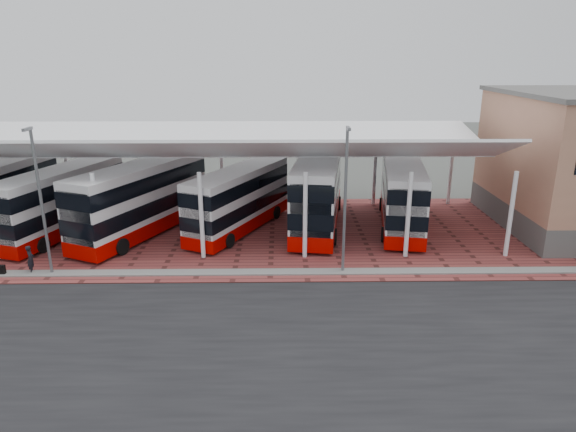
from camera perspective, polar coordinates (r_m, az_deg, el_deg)
name	(u,v)px	position (r m, az deg, el deg)	size (l,w,h in m)	color
ground	(314,332)	(22.98, 2.87, -12.72)	(140.00, 140.00, 0.00)	#444641
road	(315,344)	(22.12, 3.04, -14.01)	(120.00, 14.00, 0.02)	black
forecourt	(331,232)	(34.93, 4.80, -1.74)	(72.00, 16.00, 0.06)	brown
north_kerb	(307,272)	(28.46, 2.08, -6.26)	(120.00, 0.80, 0.14)	slate
canopy	(211,145)	(34.51, -8.56, 7.79)	(37.00, 11.63, 7.07)	white
lamp_west	(40,198)	(29.81, -25.80, 1.80)	(0.16, 0.90, 8.07)	slate
lamp_east	(345,197)	(27.25, 6.38, 2.13)	(0.16, 0.90, 8.07)	slate
bus_1	(62,202)	(36.99, -23.86, 1.44)	(5.62, 10.81, 4.36)	silver
bus_2	(141,200)	(35.06, -15.99, 1.73)	(7.13, 11.42, 4.69)	silver
bus_3	(239,200)	(34.65, -5.46, 1.75)	(6.59, 10.18, 4.20)	silver
bus_4	(318,192)	(35.43, 3.34, 2.72)	(4.40, 12.10, 4.88)	silver
bus_5	(402,195)	(36.13, 12.53, 2.29)	(4.26, 11.11, 4.47)	silver
pedestrian	(31,259)	(31.44, -26.68, -4.31)	(0.58, 0.38, 1.58)	black
suitcase	(2,270)	(32.06, -29.19, -5.28)	(0.33, 0.23, 0.56)	black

